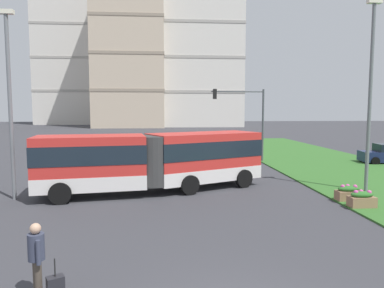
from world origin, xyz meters
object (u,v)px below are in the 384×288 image
at_px(streetlight_left, 10,97).
at_px(flower_planter_3, 348,193).
at_px(flower_planter_2, 362,199).
at_px(apartment_tower_westcentre, 130,42).
at_px(pedestrian_crossing, 37,255).
at_px(apartment_tower_centre, 198,31).
at_px(streetlight_median, 370,89).
at_px(apartment_tower_west, 71,62).
at_px(articulated_bus, 155,160).
at_px(traffic_light_far_right, 246,112).

bearing_deg(streetlight_left, flower_planter_3, -6.44).
height_order(flower_planter_2, apartment_tower_westcentre, apartment_tower_westcentre).
relative_size(pedestrian_crossing, apartment_tower_centre, 0.03).
relative_size(streetlight_median, apartment_tower_west, 0.25).
bearing_deg(flower_planter_2, flower_planter_3, 90.00).
height_order(streetlight_left, apartment_tower_west, apartment_tower_west).
xyz_separation_m(flower_planter_3, streetlight_median, (1.90, 1.76, 4.86)).
bearing_deg(apartment_tower_centre, flower_planter_2, -90.67).
bearing_deg(apartment_tower_westcentre, flower_planter_2, -77.81).
relative_size(articulated_bus, streetlight_left, 1.35).
xyz_separation_m(pedestrian_crossing, traffic_light_far_right, (9.51, 20.51, 3.12)).
xyz_separation_m(flower_planter_3, streetlight_left, (-15.64, 1.77, 4.41)).
relative_size(flower_planter_3, streetlight_median, 0.11).
height_order(articulated_bus, flower_planter_3, articulated_bus).
height_order(streetlight_median, apartment_tower_west, apartment_tower_west).
distance_m(pedestrian_crossing, apartment_tower_centre, 93.79).
height_order(pedestrian_crossing, streetlight_left, streetlight_left).
bearing_deg(flower_planter_2, pedestrian_crossing, -150.48).
distance_m(streetlight_median, apartment_tower_centre, 82.87).
bearing_deg(pedestrian_crossing, apartment_tower_centre, 82.17).
height_order(streetlight_median, apartment_tower_centre, apartment_tower_centre).
xyz_separation_m(articulated_bus, apartment_tower_west, (-28.16, 95.96, 17.51)).
bearing_deg(articulated_bus, streetlight_median, -6.10).
xyz_separation_m(traffic_light_far_right, streetlight_left, (-13.79, -11.18, 0.72)).
distance_m(pedestrian_crossing, streetlight_left, 10.96).
height_order(flower_planter_3, apartment_tower_centre, apartment_tower_centre).
height_order(flower_planter_2, traffic_light_far_right, traffic_light_far_right).
relative_size(flower_planter_2, traffic_light_far_right, 0.19).
distance_m(apartment_tower_westcentre, apartment_tower_centre, 19.00).
xyz_separation_m(flower_planter_3, apartment_tower_west, (-37.14, 98.89, 18.74)).
height_order(flower_planter_3, traffic_light_far_right, traffic_light_far_right).
relative_size(articulated_bus, flower_planter_3, 10.77).
xyz_separation_m(traffic_light_far_right, apartment_tower_west, (-35.29, 85.95, 15.04)).
bearing_deg(flower_planter_3, streetlight_median, 42.89).
distance_m(streetlight_median, apartment_tower_westcentre, 79.20).
xyz_separation_m(pedestrian_crossing, streetlight_median, (13.26, 9.33, 4.28)).
height_order(pedestrian_crossing, apartment_tower_westcentre, apartment_tower_westcentre).
bearing_deg(apartment_tower_west, apartment_tower_westcentre, -47.24).
xyz_separation_m(pedestrian_crossing, apartment_tower_west, (-25.78, 106.45, 18.16)).
relative_size(pedestrian_crossing, apartment_tower_westcentre, 0.04).
relative_size(articulated_bus, apartment_tower_westcentre, 0.28).
xyz_separation_m(articulated_bus, streetlight_left, (-6.66, -1.16, 3.19)).
bearing_deg(streetlight_left, flower_planter_2, -10.49).
height_order(flower_planter_2, flower_planter_3, same).
xyz_separation_m(pedestrian_crossing, flower_planter_3, (11.36, 7.56, -0.58)).
xyz_separation_m(articulated_bus, traffic_light_far_right, (7.13, 10.02, 2.47)).
bearing_deg(flower_planter_2, apartment_tower_westcentre, 102.19).
bearing_deg(flower_planter_2, streetlight_median, 56.71).
xyz_separation_m(flower_planter_3, traffic_light_far_right, (-1.85, 12.94, 3.70)).
height_order(articulated_bus, apartment_tower_centre, apartment_tower_centre).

